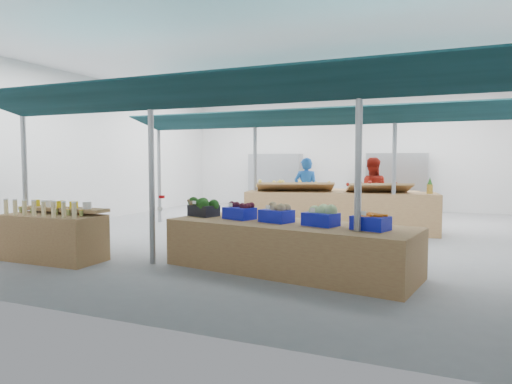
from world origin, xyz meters
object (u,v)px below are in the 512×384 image
Objects in this scene: vendor_right at (371,192)px; vendor_left at (306,191)px; veg_counter at (288,247)px; bottle_shelf at (55,235)px; fruit_counter at (339,212)px; crate_stack at (368,248)px.

vendor_left is at bearing -10.47° from vendor_right.
vendor_left is 1.80m from vendor_right.
vendor_right is at bearing 94.45° from veg_counter.
veg_counter is 5.65m from vendor_left.
bottle_shelf is 6.54m from fruit_counter.
bottle_shelf is 1.00× the size of vendor_right.
fruit_counter is at bearing 109.78° from crate_stack.
bottle_shelf is at bearing 43.65° from vendor_right.
vendor_right is (0.45, 5.46, 0.54)m from veg_counter.
veg_counter is (4.11, 0.85, -0.06)m from bottle_shelf.
crate_stack is at bearing -80.69° from fruit_counter.
vendor_left reaches higher than fruit_counter.
vendor_left is 1.00× the size of vendor_right.
vendor_right reaches higher than bottle_shelf.
veg_counter is 0.87× the size of fruit_counter.
fruit_counter is at bearing 101.14° from veg_counter.
veg_counter is at bearing 74.83° from vendor_right.
bottle_shelf is at bearing -159.16° from veg_counter.
veg_counter is 5.50m from vendor_right.
bottle_shelf is 6.90m from vendor_left.
veg_counter is 4.36m from fruit_counter.
vendor_left is (2.76, 6.31, 0.48)m from bottle_shelf.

